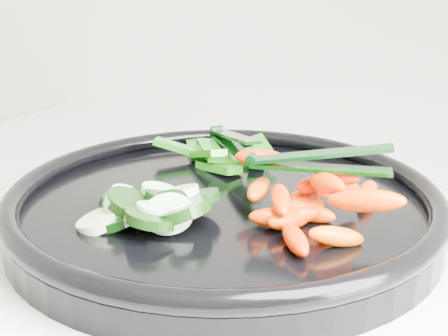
% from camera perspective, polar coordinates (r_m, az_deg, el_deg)
% --- Properties ---
extents(veggie_tray, '(0.40, 0.40, 0.04)m').
position_cam_1_polar(veggie_tray, '(0.54, 0.00, -3.47)').
color(veggie_tray, black).
rests_on(veggie_tray, counter).
extents(cucumber_pile, '(0.12, 0.12, 0.04)m').
position_cam_1_polar(cucumber_pile, '(0.51, -6.84, -3.45)').
color(cucumber_pile, black).
rests_on(cucumber_pile, veggie_tray).
extents(carrot_pile, '(0.16, 0.17, 0.05)m').
position_cam_1_polar(carrot_pile, '(0.50, 7.94, -2.84)').
color(carrot_pile, '#FB2400').
rests_on(carrot_pile, veggie_tray).
extents(pepper_pile, '(0.13, 0.09, 0.04)m').
position_cam_1_polar(pepper_pile, '(0.64, -0.27, 1.15)').
color(pepper_pile, '#24720A').
rests_on(pepper_pile, veggie_tray).
extents(tong_carrot, '(0.11, 0.05, 0.02)m').
position_cam_1_polar(tong_carrot, '(0.49, 8.39, 0.64)').
color(tong_carrot, black).
rests_on(tong_carrot, carrot_pile).
extents(tong_pepper, '(0.09, 0.09, 0.02)m').
position_cam_1_polar(tong_pepper, '(0.62, 0.79, 2.48)').
color(tong_pepper, black).
rests_on(tong_pepper, pepper_pile).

